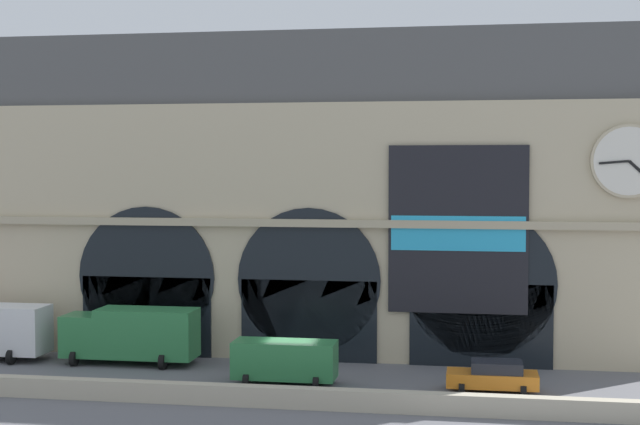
{
  "coord_description": "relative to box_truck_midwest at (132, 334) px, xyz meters",
  "views": [
    {
      "loc": [
        9.15,
        -45.99,
        10.97
      ],
      "look_at": [
        0.64,
        5.0,
        8.43
      ],
      "focal_mm": 51.82,
      "sensor_mm": 36.0,
      "label": 1
    }
  ],
  "objects": [
    {
      "name": "car_mideast",
      "position": [
        19.75,
        -3.28,
        -0.9
      ],
      "size": [
        4.4,
        2.22,
        1.55
      ],
      "color": "orange",
      "rests_on": "ground"
    },
    {
      "name": "quay_parapet_wall",
      "position": [
        9.58,
        -7.73,
        -1.23
      ],
      "size": [
        90.0,
        0.7,
        0.95
      ],
      "primitive_type": "cube",
      "color": "#B2A891",
      "rests_on": "ground"
    },
    {
      "name": "van_center",
      "position": [
        9.39,
        -3.32,
        -0.45
      ],
      "size": [
        5.2,
        2.48,
        2.2
      ],
      "color": "#2D7A42",
      "rests_on": "ground"
    },
    {
      "name": "station_building",
      "position": [
        9.63,
        4.52,
        7.32
      ],
      "size": [
        40.26,
        4.54,
        18.75
      ],
      "color": "#BCAD8C",
      "rests_on": "ground"
    },
    {
      "name": "box_truck_midwest",
      "position": [
        0.0,
        0.0,
        0.0
      ],
      "size": [
        7.5,
        2.91,
        3.12
      ],
      "color": "#2D7A42",
      "rests_on": "ground"
    },
    {
      "name": "ground_plane",
      "position": [
        9.58,
        -2.55,
        -1.7
      ],
      "size": [
        200.0,
        200.0,
        0.0
      ],
      "primitive_type": "plane",
      "color": "slate"
    }
  ]
}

